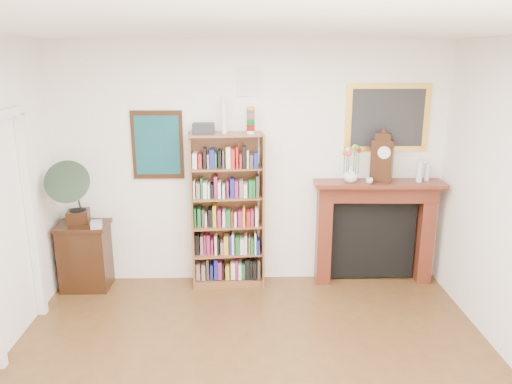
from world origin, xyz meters
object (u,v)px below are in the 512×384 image
at_px(side_cabinet, 85,256).
at_px(bottle_right, 427,172).
at_px(fireplace, 375,222).
at_px(flower_vase, 351,175).
at_px(gramophone, 71,189).
at_px(mantel_clock, 382,158).
at_px(bottle_left, 420,171).
at_px(teacup, 369,181).
at_px(bookshelf, 227,203).
at_px(cd_stack, 96,224).

bearing_deg(side_cabinet, bottle_right, 1.41).
height_order(fireplace, flower_vase, flower_vase).
bearing_deg(gramophone, fireplace, -6.34).
distance_m(fireplace, mantel_clock, 0.78).
xyz_separation_m(flower_vase, bottle_right, (0.88, 0.05, 0.01)).
bearing_deg(gramophone, bottle_left, -7.84).
distance_m(mantel_clock, bottle_left, 0.46).
relative_size(side_cabinet, teacup, 9.93).
xyz_separation_m(bookshelf, fireplace, (1.73, 0.06, -0.27)).
xyz_separation_m(gramophone, mantel_clock, (3.45, 0.14, 0.29)).
xyz_separation_m(fireplace, flower_vase, (-0.33, -0.08, 0.59)).
relative_size(cd_stack, bottle_left, 0.50).
bearing_deg(gramophone, side_cabinet, 46.11).
height_order(cd_stack, bottle_right, bottle_right).
xyz_separation_m(side_cabinet, mantel_clock, (3.39, 0.06, 1.12)).
distance_m(gramophone, flower_vase, 3.10).
bearing_deg(flower_vase, mantel_clock, 2.97).
distance_m(bookshelf, side_cabinet, 1.76).
bearing_deg(bookshelf, flower_vase, -6.32).
distance_m(gramophone, cd_stack, 0.47).
height_order(bookshelf, side_cabinet, bookshelf).
bearing_deg(fireplace, side_cabinet, -176.14).
distance_m(gramophone, teacup, 3.30).
height_order(bookshelf, bottle_right, bookshelf).
distance_m(teacup, bottle_left, 0.59).
bearing_deg(bottle_left, flower_vase, -179.90).
distance_m(side_cabinet, gramophone, 0.83).
xyz_separation_m(mantel_clock, bottle_right, (0.54, 0.03, -0.17)).
relative_size(flower_vase, teacup, 2.19).
xyz_separation_m(bookshelf, teacup, (1.60, -0.09, 0.27)).
bearing_deg(bottle_left, bookshelf, 179.62).
bearing_deg(bookshelf, side_cabinet, 176.43).
bearing_deg(side_cabinet, mantel_clock, 1.07).
xyz_separation_m(cd_stack, bottle_left, (3.62, 0.19, 0.54)).
relative_size(gramophone, cd_stack, 6.42).
relative_size(cd_stack, flower_vase, 0.69).
height_order(mantel_clock, bottle_right, mantel_clock).
bearing_deg(cd_stack, bottle_right, 3.61).
xyz_separation_m(bookshelf, bottle_left, (2.18, -0.01, 0.36)).
height_order(side_cabinet, fireplace, fireplace).
height_order(teacup, bottle_left, bottle_left).
xyz_separation_m(bookshelf, flower_vase, (1.40, -0.02, 0.33)).
height_order(bookshelf, bottle_left, bookshelf).
relative_size(bookshelf, mantel_clock, 3.76).
bearing_deg(teacup, fireplace, 47.93).
distance_m(gramophone, mantel_clock, 3.46).
distance_m(cd_stack, flower_vase, 2.89).
height_order(flower_vase, bottle_right, bottle_right).
bearing_deg(teacup, bottle_right, 10.00).
height_order(bottle_left, bottle_right, bottle_left).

